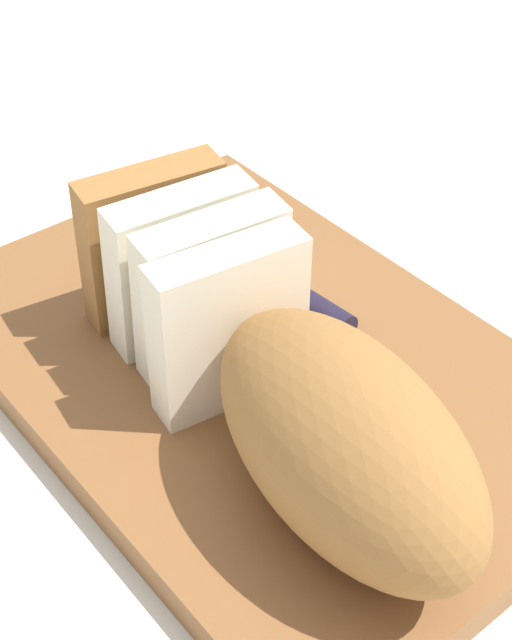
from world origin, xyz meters
TOP-DOWN VIEW (x-y plane):
  - ground_plane at (0.00, 0.00)m, footprint 3.00×3.00m
  - cutting_board at (0.00, 0.00)m, footprint 0.42×0.28m
  - bread_loaf at (-0.07, 0.04)m, footprint 0.32×0.13m
  - bread_knife at (0.04, -0.05)m, footprint 0.25×0.04m
  - crumb_near_knife at (-0.03, 0.00)m, footprint 0.01×0.01m
  - crumb_near_loaf at (0.04, 0.03)m, footprint 0.01×0.01m
  - crumb_stray_left at (-0.01, 0.03)m, footprint 0.01×0.01m
  - crumb_stray_right at (-0.03, -0.00)m, footprint 0.01×0.01m

SIDE VIEW (x-z plane):
  - ground_plane at x=0.00m, z-range 0.00..0.00m
  - cutting_board at x=0.00m, z-range 0.00..0.02m
  - crumb_near_loaf at x=0.04m, z-range 0.02..0.03m
  - crumb_near_knife at x=-0.03m, z-range 0.02..0.03m
  - crumb_stray_left at x=-0.01m, z-range 0.02..0.03m
  - crumb_stray_right at x=-0.03m, z-range 0.02..0.03m
  - bread_knife at x=0.04m, z-range 0.02..0.04m
  - bread_loaf at x=-0.07m, z-range 0.02..0.13m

